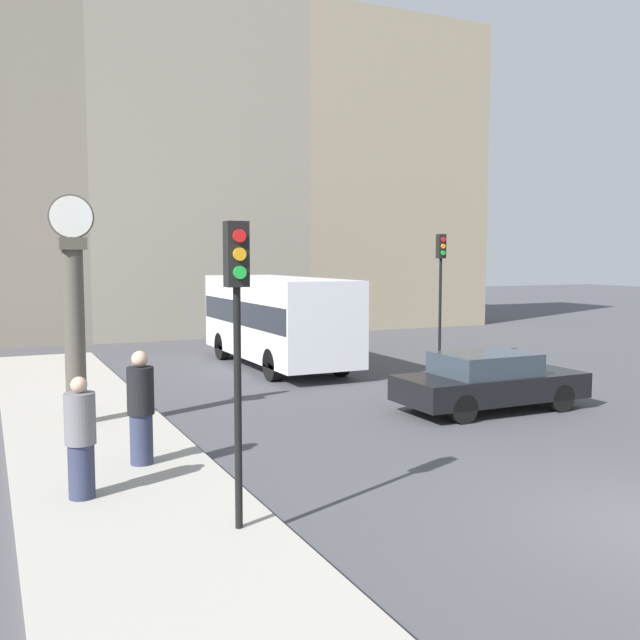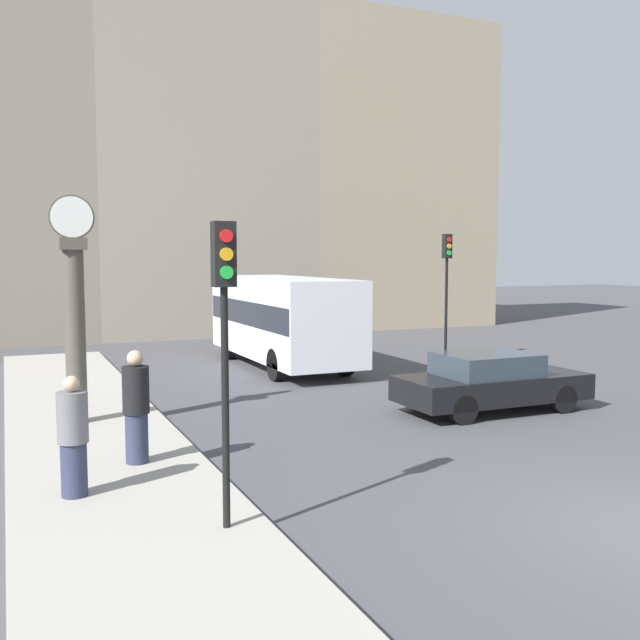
{
  "view_description": "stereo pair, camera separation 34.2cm",
  "coord_description": "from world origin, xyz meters",
  "px_view_note": "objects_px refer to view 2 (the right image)",
  "views": [
    {
      "loc": [
        -7.8,
        -5.79,
        3.39
      ],
      "look_at": [
        -1.47,
        7.63,
        2.07
      ],
      "focal_mm": 40.0,
      "sensor_mm": 36.0,
      "label": 1
    },
    {
      "loc": [
        -7.49,
        -5.93,
        3.39
      ],
      "look_at": [
        -1.47,
        7.63,
        2.07
      ],
      "focal_mm": 40.0,
      "sensor_mm": 36.0,
      "label": 2
    }
  ],
  "objects_px": {
    "street_clock": "(75,316)",
    "traffic_light_near": "(224,310)",
    "traffic_light_far": "(447,272)",
    "pedestrian_black_jacket": "(136,407)",
    "sedan_car": "(491,382)",
    "bus_distant": "(282,316)",
    "pedestrian_grey_jacket": "(73,437)"
  },
  "relations": [
    {
      "from": "street_clock",
      "to": "pedestrian_black_jacket",
      "type": "distance_m",
      "value": 3.54
    },
    {
      "from": "traffic_light_near",
      "to": "pedestrian_grey_jacket",
      "type": "relative_size",
      "value": 2.21
    },
    {
      "from": "traffic_light_far",
      "to": "street_clock",
      "type": "bearing_deg",
      "value": -159.19
    },
    {
      "from": "traffic_light_near",
      "to": "sedan_car",
      "type": "bearing_deg",
      "value": 31.79
    },
    {
      "from": "street_clock",
      "to": "traffic_light_near",
      "type": "bearing_deg",
      "value": -80.2
    },
    {
      "from": "sedan_car",
      "to": "pedestrian_grey_jacket",
      "type": "relative_size",
      "value": 2.57
    },
    {
      "from": "bus_distant",
      "to": "pedestrian_grey_jacket",
      "type": "height_order",
      "value": "bus_distant"
    },
    {
      "from": "traffic_light_far",
      "to": "pedestrian_black_jacket",
      "type": "distance_m",
      "value": 13.45
    },
    {
      "from": "traffic_light_far",
      "to": "pedestrian_grey_jacket",
      "type": "height_order",
      "value": "traffic_light_far"
    },
    {
      "from": "bus_distant",
      "to": "traffic_light_far",
      "type": "distance_m",
      "value": 5.36
    },
    {
      "from": "bus_distant",
      "to": "sedan_car",
      "type": "bearing_deg",
      "value": -76.33
    },
    {
      "from": "bus_distant",
      "to": "pedestrian_grey_jacket",
      "type": "relative_size",
      "value": 4.45
    },
    {
      "from": "traffic_light_near",
      "to": "street_clock",
      "type": "relative_size",
      "value": 0.83
    },
    {
      "from": "pedestrian_black_jacket",
      "to": "traffic_light_far",
      "type": "bearing_deg",
      "value": 35.02
    },
    {
      "from": "pedestrian_grey_jacket",
      "to": "pedestrian_black_jacket",
      "type": "relative_size",
      "value": 0.92
    },
    {
      "from": "sedan_car",
      "to": "traffic_light_near",
      "type": "bearing_deg",
      "value": -148.21
    },
    {
      "from": "traffic_light_far",
      "to": "pedestrian_black_jacket",
      "type": "xyz_separation_m",
      "value": [
        -10.91,
        -7.64,
        -1.88
      ]
    },
    {
      "from": "sedan_car",
      "to": "bus_distant",
      "type": "relative_size",
      "value": 0.58
    },
    {
      "from": "traffic_light_far",
      "to": "sedan_car",
      "type": "bearing_deg",
      "value": -115.88
    },
    {
      "from": "sedan_car",
      "to": "pedestrian_black_jacket",
      "type": "height_order",
      "value": "pedestrian_black_jacket"
    },
    {
      "from": "traffic_light_far",
      "to": "pedestrian_black_jacket",
      "type": "height_order",
      "value": "traffic_light_far"
    },
    {
      "from": "sedan_car",
      "to": "pedestrian_black_jacket",
      "type": "bearing_deg",
      "value": -170.07
    },
    {
      "from": "pedestrian_black_jacket",
      "to": "pedestrian_grey_jacket",
      "type": "bearing_deg",
      "value": -129.86
    },
    {
      "from": "bus_distant",
      "to": "traffic_light_far",
      "type": "bearing_deg",
      "value": -17.48
    },
    {
      "from": "bus_distant",
      "to": "traffic_light_near",
      "type": "relative_size",
      "value": 2.02
    },
    {
      "from": "sedan_car",
      "to": "pedestrian_grey_jacket",
      "type": "height_order",
      "value": "pedestrian_grey_jacket"
    },
    {
      "from": "sedan_car",
      "to": "bus_distant",
      "type": "distance_m",
      "value": 8.1
    },
    {
      "from": "sedan_car",
      "to": "traffic_light_near",
      "type": "xyz_separation_m",
      "value": [
        -7.35,
        -4.56,
        2.11
      ]
    },
    {
      "from": "pedestrian_grey_jacket",
      "to": "pedestrian_black_jacket",
      "type": "xyz_separation_m",
      "value": [
        1.05,
        1.25,
        0.07
      ]
    },
    {
      "from": "bus_distant",
      "to": "street_clock",
      "type": "distance_m",
      "value": 8.87
    },
    {
      "from": "bus_distant",
      "to": "street_clock",
      "type": "bearing_deg",
      "value": -137.89
    },
    {
      "from": "traffic_light_near",
      "to": "street_clock",
      "type": "xyz_separation_m",
      "value": [
        -1.11,
        6.45,
        -0.53
      ]
    }
  ]
}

